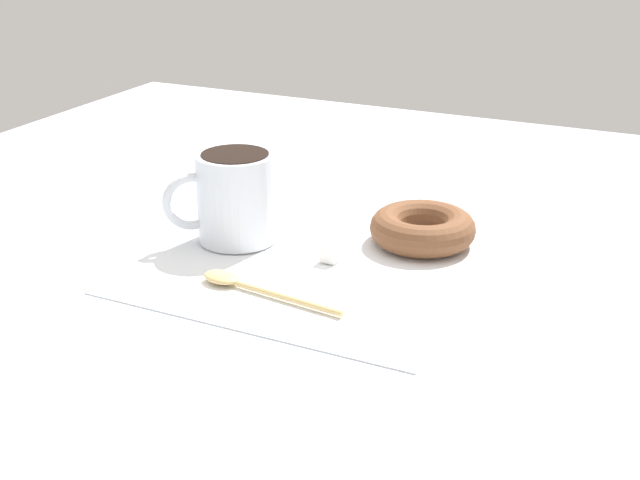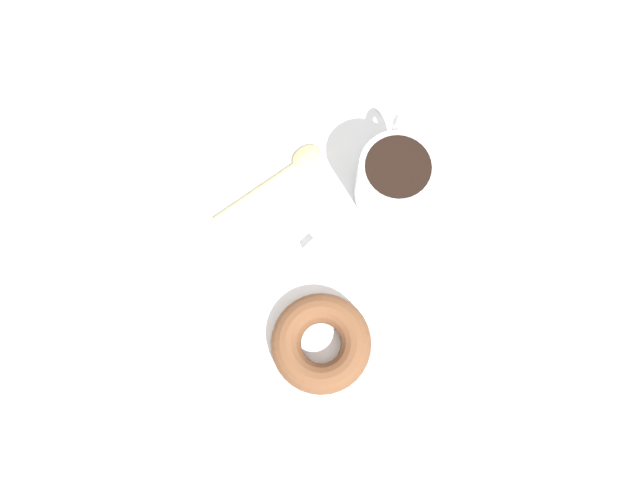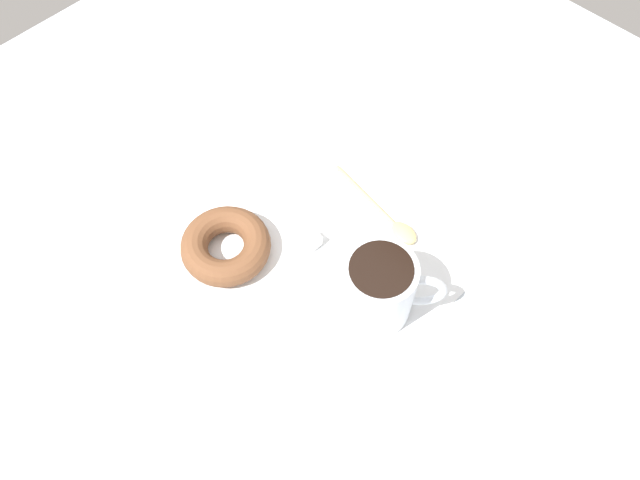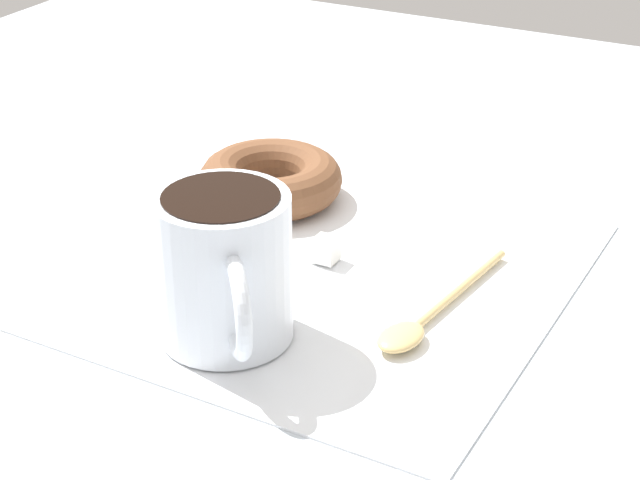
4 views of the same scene
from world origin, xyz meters
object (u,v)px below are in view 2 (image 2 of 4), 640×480
Objects in this scene: spoon at (291,167)px; sugar_cube at (316,251)px; coffee_cup at (394,178)px; donut at (321,343)px.

sugar_cube reaches higher than spoon.
donut is at bearing 112.02° from coffee_cup.
sugar_cube is at bearing 86.81° from coffee_cup.
coffee_cup reaches higher than donut.
coffee_cup is 11.59cm from sugar_cube.
coffee_cup reaches higher than sugar_cube.
coffee_cup is at bearing -147.57° from spoon.
coffee_cup is at bearing -93.19° from sugar_cube.
sugar_cube is at bearing 152.43° from spoon.
spoon is 9.29× the size of sugar_cube.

